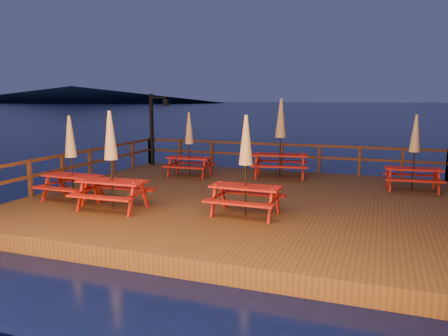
{
  "coord_description": "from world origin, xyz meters",
  "views": [
    {
      "loc": [
        3.67,
        -11.8,
        3.29
      ],
      "look_at": [
        -0.85,
        0.6,
        1.12
      ],
      "focal_mm": 35.0,
      "sensor_mm": 36.0,
      "label": 1
    }
  ],
  "objects_px": {
    "picnic_table_0": "(71,157)",
    "picnic_table_1": "(414,151)",
    "lamp_post": "(155,123)",
    "picnic_table_2": "(111,159)"
  },
  "relations": [
    {
      "from": "lamp_post",
      "to": "picnic_table_0",
      "type": "height_order",
      "value": "lamp_post"
    },
    {
      "from": "picnic_table_0",
      "to": "picnic_table_1",
      "type": "relative_size",
      "value": 1.01
    },
    {
      "from": "lamp_post",
      "to": "picnic_table_1",
      "type": "xyz_separation_m",
      "value": [
        10.01,
        -1.86,
        -0.57
      ]
    },
    {
      "from": "picnic_table_0",
      "to": "picnic_table_1",
      "type": "distance_m",
      "value": 10.2
    },
    {
      "from": "picnic_table_0",
      "to": "picnic_table_2",
      "type": "height_order",
      "value": "picnic_table_2"
    },
    {
      "from": "picnic_table_0",
      "to": "picnic_table_1",
      "type": "xyz_separation_m",
      "value": [
        9.1,
        4.61,
        -0.01
      ]
    },
    {
      "from": "picnic_table_0",
      "to": "lamp_post",
      "type": "bearing_deg",
      "value": 100.08
    },
    {
      "from": "picnic_table_1",
      "to": "lamp_post",
      "type": "bearing_deg",
      "value": 164.83
    },
    {
      "from": "lamp_post",
      "to": "picnic_table_2",
      "type": "relative_size",
      "value": 1.18
    },
    {
      "from": "picnic_table_0",
      "to": "picnic_table_1",
      "type": "height_order",
      "value": "picnic_table_0"
    }
  ]
}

